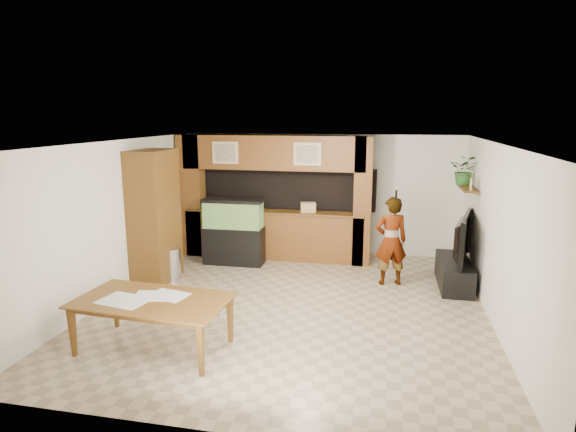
% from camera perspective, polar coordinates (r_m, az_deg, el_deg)
% --- Properties ---
extents(floor, '(6.50, 6.50, 0.00)m').
position_cam_1_polar(floor, '(7.88, 0.53, -10.55)').
color(floor, tan).
rests_on(floor, ground).
extents(ceiling, '(6.50, 6.50, 0.00)m').
position_cam_1_polar(ceiling, '(7.29, 0.57, 8.68)').
color(ceiling, white).
rests_on(ceiling, wall_back).
extents(wall_back, '(6.00, 0.00, 6.00)m').
position_cam_1_polar(wall_back, '(10.63, 3.96, 2.64)').
color(wall_back, silver).
rests_on(wall_back, floor).
extents(wall_left, '(0.00, 6.50, 6.50)m').
position_cam_1_polar(wall_left, '(8.57, -19.54, -0.30)').
color(wall_left, silver).
rests_on(wall_left, floor).
extents(wall_right, '(0.00, 6.50, 6.50)m').
position_cam_1_polar(wall_right, '(7.52, 23.62, -2.27)').
color(wall_right, silver).
rests_on(wall_right, floor).
extents(partition, '(4.20, 0.99, 2.60)m').
position_cam_1_polar(partition, '(10.20, -1.81, 2.34)').
color(partition, brown).
rests_on(partition, floor).
extents(wall_clock, '(0.05, 0.25, 0.25)m').
position_cam_1_polar(wall_clock, '(9.31, -16.46, 4.58)').
color(wall_clock, black).
rests_on(wall_clock, wall_left).
extents(wall_shelf, '(0.25, 0.90, 0.04)m').
position_cam_1_polar(wall_shelf, '(9.30, 20.54, 3.06)').
color(wall_shelf, brown).
rests_on(wall_shelf, wall_right).
extents(pantry_cabinet, '(0.60, 0.98, 2.40)m').
position_cam_1_polar(pantry_cabinet, '(9.05, -15.56, -0.05)').
color(pantry_cabinet, brown).
rests_on(pantry_cabinet, floor).
extents(trash_can, '(0.33, 0.33, 0.60)m').
position_cam_1_polar(trash_can, '(9.22, -13.60, -5.53)').
color(trash_can, '#B2B2B7').
rests_on(trash_can, floor).
extents(aquarium, '(1.22, 0.46, 1.35)m').
position_cam_1_polar(aquarium, '(9.87, -6.45, -1.94)').
color(aquarium, black).
rests_on(aquarium, floor).
extents(tv_stand, '(0.52, 1.43, 0.48)m').
position_cam_1_polar(tv_stand, '(9.15, 19.05, -6.39)').
color(tv_stand, black).
rests_on(tv_stand, floor).
extents(television, '(0.52, 1.46, 0.84)m').
position_cam_1_polar(television, '(8.97, 19.34, -2.40)').
color(television, black).
rests_on(television, tv_stand).
extents(photo_frame, '(0.04, 0.15, 0.20)m').
position_cam_1_polar(photo_frame, '(9.01, 20.85, 3.54)').
color(photo_frame, tan).
rests_on(photo_frame, wall_shelf).
extents(potted_plant, '(0.63, 0.60, 0.56)m').
position_cam_1_polar(potted_plant, '(9.54, 20.24, 5.10)').
color(potted_plant, '#295A24').
rests_on(potted_plant, wall_shelf).
extents(person, '(0.67, 0.53, 1.61)m').
position_cam_1_polar(person, '(8.78, 12.10, -2.91)').
color(person, '#9B8055').
rests_on(person, floor).
extents(microphone, '(0.04, 0.11, 0.18)m').
position_cam_1_polar(microphone, '(8.44, 12.69, 2.45)').
color(microphone, black).
rests_on(microphone, person).
extents(dining_table, '(2.03, 1.22, 0.69)m').
position_cam_1_polar(dining_table, '(6.60, -15.80, -12.38)').
color(dining_table, brown).
rests_on(dining_table, floor).
extents(newspaper_a, '(0.60, 0.49, 0.01)m').
position_cam_1_polar(newspaper_a, '(6.60, -15.54, -9.09)').
color(newspaper_a, silver).
rests_on(newspaper_a, dining_table).
extents(newspaper_b, '(0.69, 0.55, 0.01)m').
position_cam_1_polar(newspaper_b, '(6.56, -18.87, -9.46)').
color(newspaper_b, silver).
rests_on(newspaper_b, dining_table).
extents(newspaper_c, '(0.56, 0.46, 0.01)m').
position_cam_1_polar(newspaper_c, '(6.57, -13.99, -9.11)').
color(newspaper_c, silver).
rests_on(newspaper_c, dining_table).
extents(counter_box, '(0.35, 0.27, 0.20)m').
position_cam_1_polar(counter_box, '(9.90, 2.40, 1.03)').
color(counter_box, tan).
rests_on(counter_box, partition).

